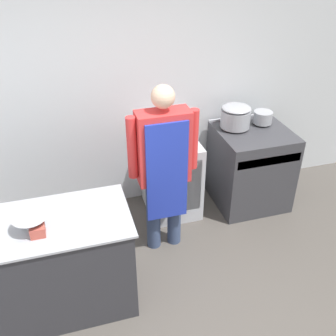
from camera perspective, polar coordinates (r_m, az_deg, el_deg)
name	(u,v)px	position (r m, az deg, el deg)	size (l,w,h in m)	color
wall_back	(129,93)	(4.30, -5.70, 10.78)	(8.00, 0.05, 2.70)	silver
prep_counter	(50,266)	(3.51, -16.79, -13.43)	(1.39, 0.72, 0.92)	#2D2D33
stove	(250,167)	(4.70, 11.82, 0.16)	(0.80, 0.78, 0.95)	#38383D
fridge_unit	(171,176)	(4.46, 0.50, -1.23)	(0.57, 0.64, 0.89)	silver
person_cook	(164,162)	(3.65, -0.63, 0.87)	(0.67, 0.24, 1.75)	#38476B
mixing_bowl	(31,223)	(3.14, -19.27, -7.56)	(0.27, 0.27, 0.13)	#9EA0A8
plastic_tub	(38,230)	(3.09, -18.41, -8.59)	(0.11, 0.11, 0.08)	#B24C3F
stock_pot	(236,116)	(4.45, 9.79, 7.43)	(0.33, 0.33, 0.25)	#9EA0A8
sauce_pot	(263,117)	(4.62, 13.59, 7.17)	(0.21, 0.21, 0.14)	#9EA0A8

